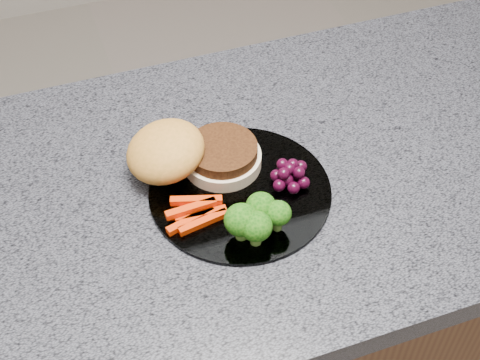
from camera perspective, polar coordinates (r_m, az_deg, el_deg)
name	(u,v)px	position (r m, az deg, el deg)	size (l,w,h in m)	color
island_cabinet	(241,340)	(1.35, 0.05, -13.48)	(1.20, 0.60, 0.86)	#52331C
countertop	(241,186)	(0.99, 0.06, -0.54)	(1.20, 0.60, 0.04)	#4F515A
plate	(240,191)	(0.95, 0.00, -0.94)	(0.26, 0.26, 0.01)	white
burger	(186,155)	(0.96, -4.63, 2.13)	(0.20, 0.13, 0.06)	beige
carrot_sticks	(196,212)	(0.91, -3.78, -2.76)	(0.09, 0.06, 0.02)	red
broccoli	(256,218)	(0.87, 1.36, -3.26)	(0.09, 0.07, 0.06)	olive
grape_bunch	(290,174)	(0.95, 4.32, 0.48)	(0.06, 0.05, 0.03)	black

